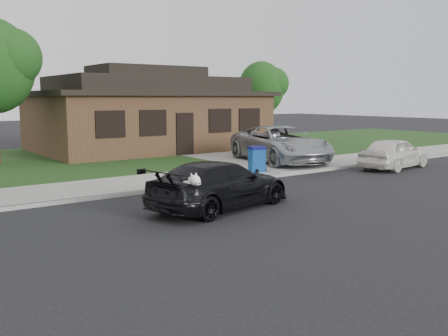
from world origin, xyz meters
TOP-DOWN VIEW (x-y plane):
  - ground at (0.00, 0.00)m, footprint 120.00×120.00m
  - sidewalk at (0.00, 5.00)m, footprint 60.00×3.00m
  - curb at (0.00, 3.50)m, footprint 60.00×0.12m
  - lawn at (0.00, 13.00)m, footprint 60.00×13.00m
  - driveway at (6.00, 10.00)m, footprint 4.50×13.00m
  - sedan at (-1.41, 0.34)m, footprint 4.86×2.80m
  - minivan at (6.07, 6.09)m, footprint 3.89×6.30m
  - white_compact at (9.21, 2.30)m, footprint 4.14×2.16m
  - recycling_bin at (3.36, 4.49)m, footprint 0.77×0.77m
  - house at (4.00, 15.00)m, footprint 12.60×8.60m
  - tree_1 at (12.14, 14.40)m, footprint 3.15×3.00m

SIDE VIEW (x-z plane):
  - ground at x=0.00m, z-range 0.00..0.00m
  - sidewalk at x=0.00m, z-range 0.00..0.12m
  - curb at x=0.00m, z-range 0.00..0.12m
  - lawn at x=0.00m, z-range 0.00..0.13m
  - driveway at x=6.00m, z-range 0.00..0.14m
  - recycling_bin at x=3.36m, z-range 0.13..1.13m
  - sedan at x=-1.41m, z-range 0.00..1.33m
  - white_compact at x=9.21m, z-range 0.00..1.35m
  - minivan at x=6.07m, z-range 0.14..1.77m
  - house at x=4.00m, z-range -0.19..4.46m
  - tree_1 at x=12.14m, z-range 1.09..6.34m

